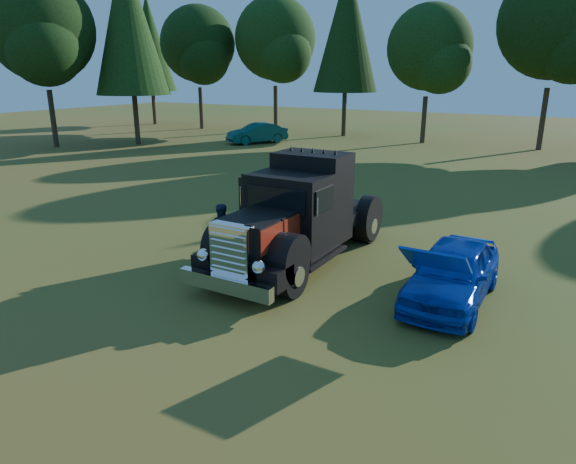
% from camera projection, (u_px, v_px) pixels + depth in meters
% --- Properties ---
extents(ground, '(120.00, 120.00, 0.00)m').
position_uv_depth(ground, '(237.00, 289.00, 12.74)').
color(ground, '#315519').
rests_on(ground, ground).
extents(treeline, '(72.10, 24.04, 13.84)m').
position_uv_depth(treeline, '(463.00, 32.00, 33.89)').
color(treeline, '#2D2116').
rests_on(treeline, ground).
extents(diamond_t_truck, '(3.35, 7.16, 3.00)m').
position_uv_depth(diamond_t_truck, '(297.00, 219.00, 14.17)').
color(diamond_t_truck, black).
rests_on(diamond_t_truck, ground).
extents(hotrod_coupe, '(1.67, 4.24, 1.89)m').
position_uv_depth(hotrod_coupe, '(452.00, 272.00, 11.92)').
color(hotrod_coupe, '#071B99').
rests_on(hotrod_coupe, ground).
extents(spectator_near, '(0.59, 0.71, 1.66)m').
position_uv_depth(spectator_near, '(251.00, 223.00, 15.41)').
color(spectator_near, '#1E2446').
rests_on(spectator_near, ground).
extents(spectator_far, '(0.92, 1.01, 1.67)m').
position_uv_depth(spectator_far, '(224.00, 233.00, 14.44)').
color(spectator_far, '#1A2A3E').
rests_on(spectator_far, ground).
extents(distant_teal_car, '(3.66, 4.67, 1.48)m').
position_uv_depth(distant_teal_car, '(257.00, 133.00, 38.50)').
color(distant_teal_car, '#092F39').
rests_on(distant_teal_car, ground).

